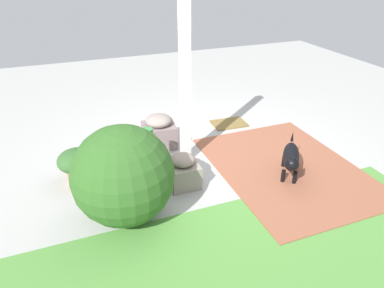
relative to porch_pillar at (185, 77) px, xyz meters
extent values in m
plane|color=#ADACA8|center=(-0.29, 0.12, -1.20)|extent=(12.00, 12.00, 0.00)
cube|color=#95553D|center=(-1.19, 0.74, -1.19)|extent=(1.80, 2.40, 0.02)
cube|color=white|center=(0.00, 0.00, 0.00)|extent=(0.12, 0.12, 2.39)
cube|color=gray|center=(0.24, -0.51, -1.02)|extent=(0.52, 0.48, 0.35)
ellipsoid|color=gray|center=(0.24, -0.51, -0.78)|extent=(0.39, 0.39, 0.17)
cube|color=gray|center=(0.25, 0.58, -1.05)|extent=(0.37, 0.41, 0.30)
ellipsoid|color=gray|center=(0.25, 0.58, -0.84)|extent=(0.31, 0.31, 0.14)
sphere|color=#2F5D22|center=(1.03, 0.94, -0.66)|extent=(1.08, 1.08, 1.08)
cylinder|color=#9E5B34|center=(0.56, 0.12, -1.10)|extent=(0.25, 0.25, 0.19)
cylinder|color=#387F40|center=(0.56, 0.12, -0.79)|extent=(0.14, 0.14, 0.43)
cylinder|color=#A96633|center=(1.46, 0.06, -1.10)|extent=(0.27, 0.27, 0.19)
ellipsoid|color=#315B29|center=(1.46, 0.06, -0.88)|extent=(0.46, 0.46, 0.28)
ellipsoid|color=black|center=(-1.11, 0.89, -0.90)|extent=(0.52, 0.62, 0.22)
sphere|color=black|center=(-0.91, 1.18, -0.81)|extent=(0.17, 0.17, 0.17)
cone|color=black|center=(-0.95, 1.21, -0.71)|extent=(0.05, 0.05, 0.07)
cone|color=black|center=(-0.87, 1.15, -0.71)|extent=(0.05, 0.05, 0.07)
cylinder|color=black|center=(-1.06, 1.09, -1.10)|extent=(0.05, 0.05, 0.18)
cylinder|color=black|center=(-0.95, 1.00, -1.10)|extent=(0.05, 0.05, 0.18)
cylinder|color=black|center=(-1.28, 0.78, -1.10)|extent=(0.05, 0.05, 0.18)
cylinder|color=black|center=(-1.16, 0.69, -1.10)|extent=(0.05, 0.05, 0.18)
cone|color=black|center=(-1.28, 0.65, -0.76)|extent=(0.04, 0.04, 0.14)
cube|color=olive|center=(-1.09, -0.80, -1.18)|extent=(0.58, 0.42, 0.03)
camera|label=1|loc=(1.46, 4.03, 1.37)|focal=32.69mm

